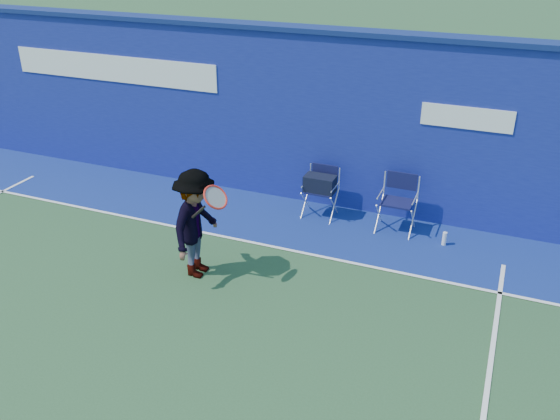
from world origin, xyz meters
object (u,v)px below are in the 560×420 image
at_px(directors_chair_left, 320,197).
at_px(directors_chair_right, 396,214).
at_px(water_bottle, 444,239).
at_px(tennis_player, 196,224).

height_order(directors_chair_left, directors_chair_right, directors_chair_right).
relative_size(directors_chair_left, directors_chair_right, 0.93).
bearing_deg(water_bottle, directors_chair_left, 173.61).
bearing_deg(directors_chair_left, tennis_player, -112.77).
bearing_deg(directors_chair_left, directors_chair_right, -1.15).
bearing_deg(tennis_player, water_bottle, 34.53).
distance_m(directors_chair_right, water_bottle, 0.88).
height_order(directors_chair_left, tennis_player, tennis_player).
height_order(directors_chair_right, water_bottle, directors_chair_right).
height_order(water_bottle, tennis_player, tennis_player).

